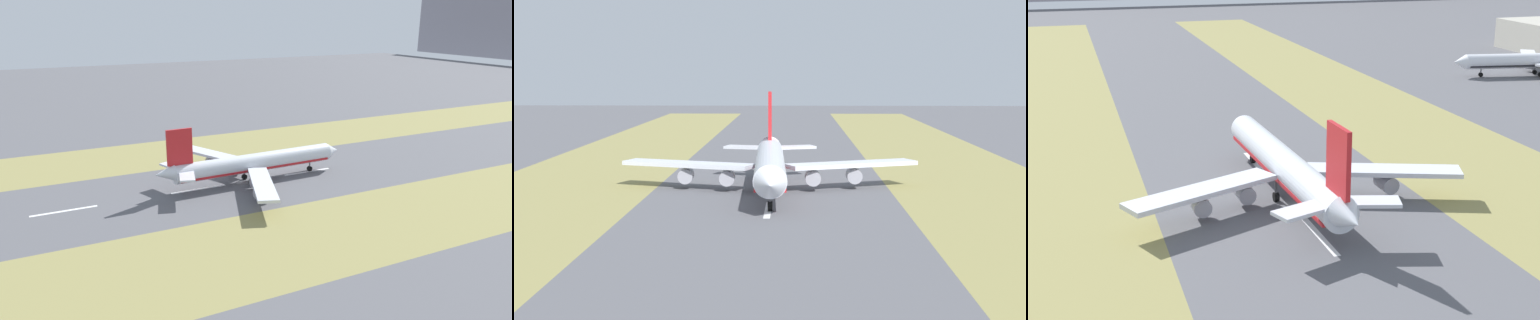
% 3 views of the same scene
% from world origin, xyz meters
% --- Properties ---
extents(ground_plane, '(800.00, 800.00, 0.00)m').
position_xyz_m(ground_plane, '(0.00, 0.00, 0.00)').
color(ground_plane, '#56565B').
extents(grass_median_west, '(40.00, 600.00, 0.01)m').
position_xyz_m(grass_median_west, '(-45.00, 0.00, 0.00)').
color(grass_median_west, olive).
rests_on(grass_median_west, ground).
extents(grass_median_east, '(40.00, 600.00, 0.01)m').
position_xyz_m(grass_median_east, '(45.00, 0.00, 0.00)').
color(grass_median_east, olive).
rests_on(grass_median_east, ground).
extents(centreline_dash_near, '(1.20, 18.00, 0.01)m').
position_xyz_m(centreline_dash_near, '(0.00, -54.31, 0.01)').
color(centreline_dash_near, silver).
rests_on(centreline_dash_near, ground).
extents(centreline_dash_mid, '(1.20, 18.00, 0.01)m').
position_xyz_m(centreline_dash_mid, '(0.00, -14.31, 0.01)').
color(centreline_dash_mid, silver).
rests_on(centreline_dash_mid, ground).
extents(centreline_dash_far, '(1.20, 18.00, 0.01)m').
position_xyz_m(centreline_dash_far, '(0.00, 25.69, 0.01)').
color(centreline_dash_far, silver).
rests_on(centreline_dash_far, ground).
extents(airplane_main_jet, '(64.11, 67.13, 20.20)m').
position_xyz_m(airplane_main_jet, '(0.25, 3.79, 6.02)').
color(airplane_main_jet, silver).
rests_on(airplane_main_jet, ground).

